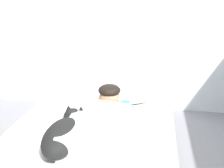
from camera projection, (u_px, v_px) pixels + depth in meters
The scene contains 7 objects.
back_wall at pixel (113, 5), 3.12m from camera, with size 4.68×0.12×2.50m.
bed at pixel (95, 141), 2.30m from camera, with size 1.36×2.04×0.34m.
pillow at pixel (125, 96), 2.69m from camera, with size 0.52×0.32×0.11m, color white.
person_lying at pixel (101, 120), 2.07m from camera, with size 0.43×0.92×0.27m.
dog at pixel (65, 134), 1.86m from camera, with size 0.26×0.57×0.21m.
coffee_cup at pixel (125, 105), 2.51m from camera, with size 0.12×0.09×0.07m.
cell_phone at pixel (96, 118), 2.33m from camera, with size 0.07×0.14×0.01m, color black.
Camera 1 is at (0.51, -1.57, 1.37)m, focal length 42.91 mm.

